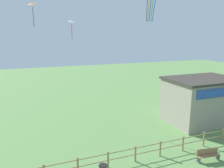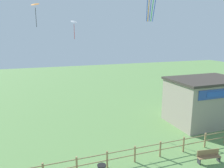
# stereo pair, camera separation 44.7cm
# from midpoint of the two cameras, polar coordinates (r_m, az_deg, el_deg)

# --- Properties ---
(wooden_fence) EXTENTS (19.65, 0.14, 1.28)m
(wooden_fence) POSITION_cam_midpoint_polar(r_m,az_deg,el_deg) (16.63, 3.26, -18.18)
(wooden_fence) COLOR #9E7F56
(wooden_fence) RESTS_ON ground_plane
(seaside_building) EXTENTS (7.58, 5.27, 4.82)m
(seaside_building) POSITION_cam_midpoint_polar(r_m,az_deg,el_deg) (25.55, 23.43, -3.98)
(seaside_building) COLOR gray
(seaside_building) RESTS_ON ground_plane
(park_bench_by_building) EXTENTS (1.82, 0.66, 0.96)m
(park_bench_by_building) POSITION_cam_midpoint_polar(r_m,az_deg,el_deg) (18.53, 24.57, -16.69)
(park_bench_by_building) COLOR olive
(park_bench_by_building) RESTS_ON ground_plane
(kite_orange_delta) EXTENTS (1.19, 1.18, 2.47)m
(kite_orange_delta) POSITION_cam_midpoint_polar(r_m,az_deg,el_deg) (24.93, -18.94, 18.90)
(kite_orange_delta) COLOR orange
(kite_white_delta) EXTENTS (0.89, 0.87, 2.06)m
(kite_white_delta) POSITION_cam_midpoint_polar(r_m,az_deg,el_deg) (25.76, -9.41, 15.50)
(kite_white_delta) COLOR white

